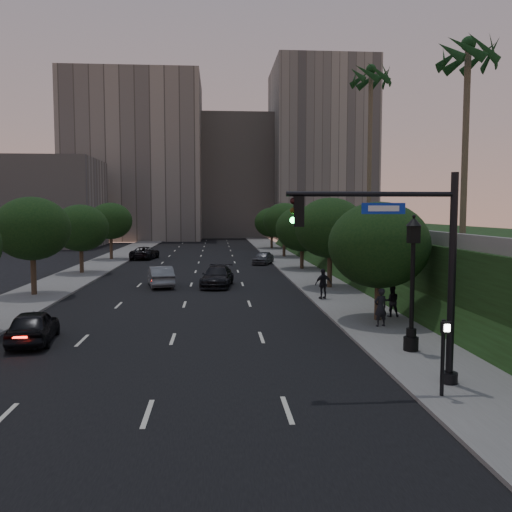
{
  "coord_description": "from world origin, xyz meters",
  "views": [
    {
      "loc": [
        1.99,
        -19.13,
        5.78
      ],
      "look_at": [
        3.88,
        6.77,
        3.6
      ],
      "focal_mm": 38.0,
      "sensor_mm": 36.0,
      "label": 1
    }
  ],
  "objects": [
    {
      "name": "pedestrian_b",
      "position": [
        11.26,
        8.72,
        0.98
      ],
      "size": [
        0.89,
        0.74,
        1.66
      ],
      "primitive_type": "imported",
      "rotation": [
        0.0,
        0.0,
        3.0
      ],
      "color": "black",
      "rests_on": "sidewalk_right"
    },
    {
      "name": "tree_left_b",
      "position": [
        -10.3,
        18.0,
        4.58
      ],
      "size": [
        5.0,
        5.0,
        6.71
      ],
      "color": "#38281C",
      "rests_on": "ground"
    },
    {
      "name": "sidewalk_left",
      "position": [
        -10.25,
        30.0,
        0.07
      ],
      "size": [
        4.5,
        140.0,
        0.15
      ],
      "primitive_type": "cube",
      "color": "slate",
      "rests_on": "ground"
    },
    {
      "name": "tree_right_e",
      "position": [
        10.3,
        62.0,
        4.02
      ],
      "size": [
        5.2,
        5.2,
        6.24
      ],
      "color": "#38281C",
      "rests_on": "ground"
    },
    {
      "name": "sidewalk_right",
      "position": [
        10.25,
        30.0,
        0.07
      ],
      "size": [
        4.5,
        140.0,
        0.15
      ],
      "primitive_type": "cube",
      "color": "slate",
      "rests_on": "ground"
    },
    {
      "name": "office_block_left",
      "position": [
        -14.0,
        92.0,
        16.0
      ],
      "size": [
        26.0,
        20.0,
        32.0
      ],
      "primitive_type": "cube",
      "color": "gray",
      "rests_on": "ground"
    },
    {
      "name": "office_block_mid",
      "position": [
        6.0,
        102.0,
        13.0
      ],
      "size": [
        22.0,
        18.0,
        26.0
      ],
      "primitive_type": "cube",
      "color": "#9D9890",
      "rests_on": "ground"
    },
    {
      "name": "embankment",
      "position": [
        22.0,
        28.0,
        2.0
      ],
      "size": [
        18.0,
        90.0,
        4.0
      ],
      "primitive_type": "cube",
      "color": "black",
      "rests_on": "ground"
    },
    {
      "name": "road_surface",
      "position": [
        0.0,
        30.0,
        0.01
      ],
      "size": [
        16.0,
        140.0,
        0.02
      ],
      "primitive_type": "cube",
      "color": "black",
      "rests_on": "ground"
    },
    {
      "name": "tree_left_d",
      "position": [
        -10.3,
        45.0,
        4.58
      ],
      "size": [
        5.0,
        5.0,
        6.71
      ],
      "color": "#38281C",
      "rests_on": "ground"
    },
    {
      "name": "sedan_mid_left",
      "position": [
        -2.28,
        22.18,
        0.79
      ],
      "size": [
        2.6,
        5.06,
        1.59
      ],
      "primitive_type": "imported",
      "rotation": [
        0.0,
        0.0,
        3.34
      ],
      "color": "slate",
      "rests_on": "ground"
    },
    {
      "name": "pedestrian_a",
      "position": [
        9.94,
        6.39,
        1.09
      ],
      "size": [
        0.79,
        0.64,
        1.87
      ],
      "primitive_type": "imported",
      "rotation": [
        0.0,
        0.0,
        3.45
      ],
      "color": "black",
      "rests_on": "sidewalk_right"
    },
    {
      "name": "sedan_far_right",
      "position": [
        7.0,
        38.83,
        0.7
      ],
      "size": [
        2.97,
        4.44,
        1.4
      ],
      "primitive_type": "imported",
      "rotation": [
        0.0,
        0.0,
        -0.35
      ],
      "color": "#4B4D52",
      "rests_on": "ground"
    },
    {
      "name": "traffic_signal_mast",
      "position": [
        8.47,
        -2.32,
        3.67
      ],
      "size": [
        5.68,
        0.56,
        7.0
      ],
      "color": "black",
      "rests_on": "ground"
    },
    {
      "name": "palm_far",
      "position": [
        16.0,
        30.0,
        17.64
      ],
      "size": [
        3.2,
        3.2,
        15.5
      ],
      "color": "#4C4233",
      "rests_on": "embankment"
    },
    {
      "name": "parapet_wall",
      "position": [
        13.5,
        28.0,
        4.35
      ],
      "size": [
        0.35,
        90.0,
        0.7
      ],
      "primitive_type": "cube",
      "color": "slate",
      "rests_on": "embankment"
    },
    {
      "name": "office_block_right",
      "position": [
        24.0,
        96.0,
        18.0
      ],
      "size": [
        20.0,
        22.0,
        36.0
      ],
      "primitive_type": "cube",
      "color": "gray",
      "rests_on": "ground"
    },
    {
      "name": "tree_right_b",
      "position": [
        10.3,
        20.0,
        4.52
      ],
      "size": [
        5.2,
        5.2,
        6.74
      ],
      "color": "#38281C",
      "rests_on": "ground"
    },
    {
      "name": "sedan_near_left",
      "position": [
        -6.02,
        4.79,
        0.74
      ],
      "size": [
        2.29,
        4.53,
        1.48
      ],
      "primitive_type": "imported",
      "rotation": [
        0.0,
        0.0,
        3.27
      ],
      "color": "black",
      "rests_on": "ground"
    },
    {
      "name": "tree_right_c",
      "position": [
        10.3,
        33.0,
        4.02
      ],
      "size": [
        5.2,
        5.2,
        6.24
      ],
      "color": "#38281C",
      "rests_on": "ground"
    },
    {
      "name": "street_lamp",
      "position": [
        9.79,
        1.81,
        2.63
      ],
      "size": [
        0.64,
        0.64,
        5.62
      ],
      "color": "black",
      "rests_on": "ground"
    },
    {
      "name": "tree_left_c",
      "position": [
        -10.3,
        31.0,
        4.21
      ],
      "size": [
        5.0,
        5.0,
        6.34
      ],
      "color": "#38281C",
      "rests_on": "ground"
    },
    {
      "name": "palm_mid",
      "position": [
        17.5,
        14.0,
        15.32
      ],
      "size": [
        3.2,
        3.2,
        13.0
      ],
      "color": "#4C4233",
      "rests_on": "embankment"
    },
    {
      "name": "ground",
      "position": [
        0.0,
        0.0,
        0.0
      ],
      "size": [
        160.0,
        160.0,
        0.0
      ],
      "primitive_type": "plane",
      "color": "black",
      "rests_on": "ground"
    },
    {
      "name": "tree_right_a",
      "position": [
        10.3,
        8.0,
        4.02
      ],
      "size": [
        5.2,
        5.2,
        6.24
      ],
      "color": "#38281C",
      "rests_on": "ground"
    },
    {
      "name": "sedan_near_right",
      "position": [
        2.03,
        21.82,
        0.77
      ],
      "size": [
        2.82,
        5.54,
        1.54
      ],
      "primitive_type": "imported",
      "rotation": [
        0.0,
        0.0,
        -0.13
      ],
      "color": "black",
      "rests_on": "ground"
    },
    {
      "name": "pedestrian_signal",
      "position": [
        8.82,
        -3.54,
        1.57
      ],
      "size": [
        0.3,
        0.33,
        2.5
      ],
      "color": "black",
      "rests_on": "ground"
    },
    {
      "name": "sedan_far_left",
      "position": [
        -6.53,
        45.99,
        0.75
      ],
      "size": [
        3.28,
        5.69,
        1.49
      ],
      "primitive_type": "imported",
      "rotation": [
        0.0,
        0.0,
        2.99
      ],
      "color": "black",
      "rests_on": "ground"
    },
    {
      "name": "tree_right_d",
      "position": [
        10.3,
        47.0,
        4.52
      ],
      "size": [
        5.2,
        5.2,
        6.74
      ],
      "color": "#38281C",
      "rests_on": "ground"
    },
    {
      "name": "office_block_filler",
      "position": [
        -26.0,
        70.0,
        7.0
      ],
      "size": [
        18.0,
        16.0,
        14.0
      ],
      "primitive_type": "cube",
      "color": "#9D9890",
      "rests_on": "ground"
    },
    {
      "name": "pedestrian_c",
      "position": [
        8.78,
        14.74,
        1.12
      ],
      "size": [
        1.22,
        0.77,
        1.93
      ],
      "primitive_type": "imported",
      "rotation": [
        0.0,
        0.0,
        3.42
      ],
      "color": "black",
      "rests_on": "sidewalk_right"
    }
  ]
}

